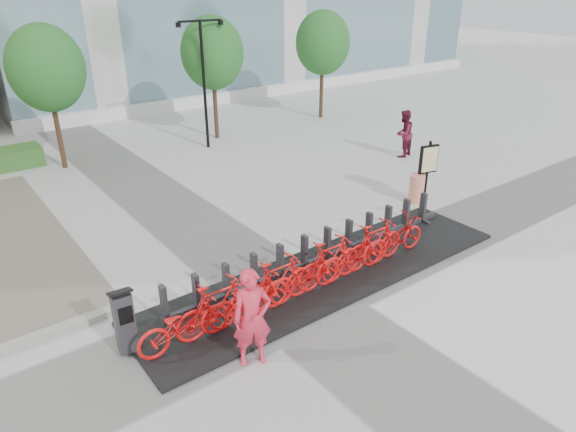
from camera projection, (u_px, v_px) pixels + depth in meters
ground at (293, 300)px, 11.28m from camera, size 120.00×120.00×0.00m
tree_1 at (46, 69)px, 17.62m from camera, size 2.60×2.60×5.10m
tree_2 at (212, 53)px, 21.17m from camera, size 2.60×2.60×5.10m
tree_3 at (323, 43)px, 24.44m from camera, size 2.60×2.60×5.10m
streetlamp at (203, 70)px, 20.09m from camera, size 2.00×0.20×5.00m
dock_pad at (328, 274)px, 12.19m from camera, size 9.60×2.40×0.08m
dock_rail_posts at (318, 248)px, 12.37m from camera, size 8.02×0.50×0.85m
bike_0 at (184, 323)px, 9.58m from camera, size 1.91×0.67×1.00m
bike_1 at (218, 307)px, 9.95m from camera, size 1.85×0.52×1.11m
bike_2 at (249, 297)px, 10.36m from camera, size 1.91×0.67×1.00m
bike_3 at (278, 283)px, 10.73m from camera, size 1.85×0.52×1.11m
bike_4 at (305, 274)px, 11.15m from camera, size 1.91×0.67×1.00m
bike_5 at (330, 262)px, 11.52m from camera, size 1.85×0.52×1.11m
bike_6 at (353, 255)px, 11.93m from camera, size 1.91×0.67×1.00m
bike_7 at (375, 244)px, 12.30m from camera, size 1.85×0.52×1.11m
bike_8 at (395, 237)px, 12.72m from camera, size 1.91×0.67×1.00m
kiosk at (124, 321)px, 9.39m from camera, size 0.44×0.38×1.36m
worker_red at (252, 318)px, 9.09m from camera, size 0.82×0.68×1.92m
pedestrian at (404, 134)px, 19.95m from camera, size 1.04×0.90×1.84m
construction_barrel at (416, 188)px, 16.02m from camera, size 0.60×0.60×0.90m
map_sign at (428, 162)px, 15.78m from camera, size 0.64×0.25×1.95m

